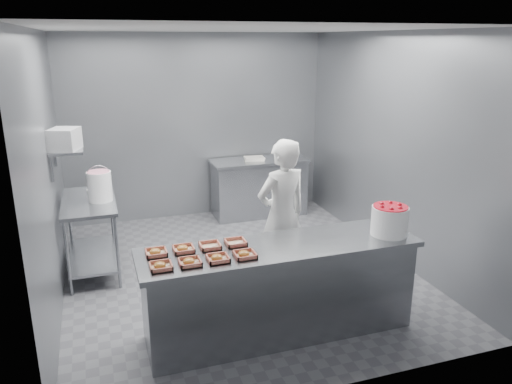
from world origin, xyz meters
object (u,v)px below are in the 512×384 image
at_px(tray_0, 161,266).
at_px(appliance, 65,139).
at_px(worker, 282,215).
at_px(tray_4, 156,252).
at_px(back_counter, 259,187).
at_px(tray_3, 245,254).
at_px(tray_6, 210,246).
at_px(tray_7, 236,242).
at_px(tray_2, 218,258).
at_px(strawberry_tub, 390,219).
at_px(glaze_bucket, 100,185).
at_px(service_counter, 280,289).
at_px(tray_1, 190,262).
at_px(prep_table, 91,225).
at_px(tray_5, 183,249).

xyz_separation_m(tray_0, appliance, (-0.71, 1.82, 0.76)).
bearing_deg(worker, tray_4, 12.54).
xyz_separation_m(back_counter, tray_3, (-1.29, -3.39, 0.47)).
distance_m(tray_6, appliance, 2.09).
bearing_deg(tray_3, worker, 53.83).
distance_m(back_counter, tray_7, 3.39).
relative_size(tray_2, strawberry_tub, 0.54).
xyz_separation_m(strawberry_tub, glaze_bucket, (-2.59, 1.97, 0.03)).
bearing_deg(tray_3, strawberry_tub, 2.21).
xyz_separation_m(tray_2, worker, (0.98, 1.01, -0.07)).
bearing_deg(service_counter, glaze_bucket, 128.70).
relative_size(tray_6, worker, 0.11).
relative_size(tray_1, appliance, 0.61).
distance_m(worker, strawberry_tub, 1.22).
distance_m(prep_table, back_counter, 2.87).
bearing_deg(glaze_bucket, tray_4, -76.95).
distance_m(service_counter, tray_1, 1.00).
bearing_deg(prep_table, tray_0, -75.44).
relative_size(tray_3, glaze_bucket, 0.44).
relative_size(tray_0, strawberry_tub, 0.54).
height_order(tray_1, tray_2, same).
xyz_separation_m(tray_0, tray_1, (0.24, 0.00, 0.00)).
relative_size(service_counter, tray_5, 13.88).
xyz_separation_m(tray_3, tray_4, (-0.72, 0.29, 0.00)).
bearing_deg(appliance, tray_4, -45.12).
bearing_deg(tray_4, tray_7, 0.00).
xyz_separation_m(tray_0, glaze_bucket, (-0.40, 2.03, 0.16)).
xyz_separation_m(prep_table, tray_3, (1.26, -2.09, 0.33)).
relative_size(prep_table, back_counter, 0.80).
bearing_deg(strawberry_tub, prep_table, 143.27).
distance_m(tray_2, appliance, 2.31).
distance_m(tray_6, worker, 1.22).
height_order(service_counter, tray_4, tray_4).
xyz_separation_m(tray_0, tray_6, (0.48, 0.29, -0.00)).
bearing_deg(tray_4, strawberry_tub, -6.01).
distance_m(prep_table, tray_7, 2.23).
relative_size(tray_4, glaze_bucket, 0.44).
relative_size(strawberry_tub, appliance, 1.13).
height_order(tray_0, tray_3, same).
bearing_deg(appliance, back_counter, 49.96).
bearing_deg(tray_3, back_counter, 69.24).
bearing_deg(tray_5, tray_6, 0.00).
bearing_deg(appliance, tray_7, -26.95).
height_order(tray_1, appliance, appliance).
relative_size(prep_table, tray_7, 6.40).
relative_size(tray_2, tray_7, 1.00).
xyz_separation_m(tray_3, glaze_bucket, (-1.12, 2.03, 0.16)).
xyz_separation_m(tray_4, tray_6, (0.48, 0.00, -0.00)).
bearing_deg(tray_2, tray_3, 0.00).
relative_size(tray_6, strawberry_tub, 0.54).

